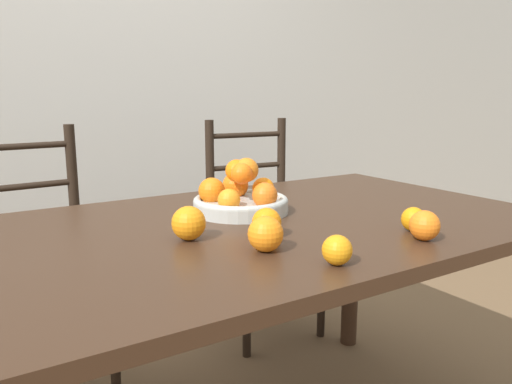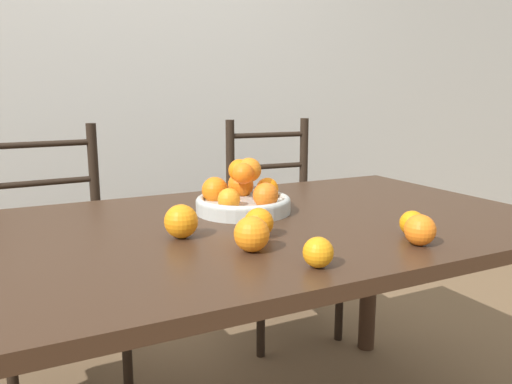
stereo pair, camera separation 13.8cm
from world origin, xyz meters
The scene contains 11 objects.
wall_back centered at (0.00, 1.49, 1.30)m, with size 8.00×0.06×2.60m.
dining_table centered at (0.00, 0.00, 0.66)m, with size 1.94×0.96×0.74m.
fruit_bowl centered at (0.17, 0.12, 0.79)m, with size 0.28×0.28×0.16m.
orange_loose_0 centered at (-0.08, -0.06, 0.79)m, with size 0.08×0.08×0.08m.
orange_loose_1 centered at (0.03, -0.23, 0.78)m, with size 0.08×0.08×0.08m.
orange_loose_2 centered at (0.10, -0.38, 0.78)m, with size 0.06×0.06×0.06m.
orange_loose_3 centered at (0.44, -0.29, 0.78)m, with size 0.06×0.06×0.06m.
orange_loose_4 centered at (0.09, -0.14, 0.78)m, with size 0.07×0.07×0.07m.
orange_loose_5 centered at (0.39, -0.36, 0.78)m, with size 0.07×0.07×0.07m.
chair_left centered at (-0.31, 0.75, 0.46)m, with size 0.45×0.43×0.97m.
chair_right centered at (0.65, 0.75, 0.46)m, with size 0.45×0.43×0.97m.
Camera 1 is at (-0.56, -1.11, 1.09)m, focal length 35.00 mm.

